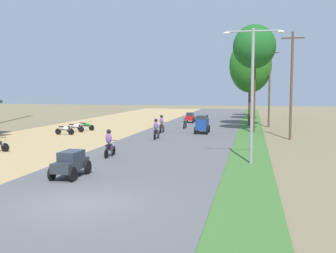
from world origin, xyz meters
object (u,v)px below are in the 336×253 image
object	(u,v)px
median_tree_third	(253,71)
utility_pole_far	(269,86)
car_van_blue	(202,123)
motorbike_foreground_rider	(109,144)
motorbike_ahead_third	(162,124)
median_tree_nearest	(254,47)
streetlamp_mid	(253,85)
motorbike_ahead_second	(156,130)
parked_motorbike_fourth	(65,129)
median_tree_fourth	(253,66)
parked_motorbike_fifth	(75,127)
utility_pole_near	(291,84)
car_sedan_charcoal	(71,163)
median_tree_second	(250,66)
streetlamp_near	(252,86)
parked_motorbike_sixth	(86,125)
car_hatchback_red	(190,117)
motorbike_ahead_fourth	(185,124)

from	to	relation	value
median_tree_third	utility_pole_far	world-z (taller)	utility_pole_far
utility_pole_far	car_van_blue	xyz separation A→B (m)	(-6.21, -8.18, -3.40)
motorbike_foreground_rider	motorbike_ahead_third	xyz separation A→B (m)	(0.07, 13.66, 0.00)
median_tree_nearest	streetlamp_mid	size ratio (longest dim) A/B	1.20
streetlamp_mid	motorbike_ahead_second	bearing A→B (deg)	-103.01
parked_motorbike_fourth	median_tree_fourth	xyz separation A→B (m)	(16.30, 27.14, 6.95)
parked_motorbike_fifth	car_van_blue	xyz separation A→B (m)	(11.88, 1.33, 0.47)
median_tree_nearest	median_tree_fourth	bearing A→B (deg)	90.12
car_van_blue	motorbike_foreground_rider	size ratio (longest dim) A/B	1.34
median_tree_third	motorbike_foreground_rider	xyz separation A→B (m)	(-8.26, -31.95, -5.59)
utility_pole_near	car_sedan_charcoal	bearing A→B (deg)	-123.25
parked_motorbike_fourth	motorbike_ahead_third	size ratio (longest dim) A/B	1.00
median_tree_second	car_van_blue	size ratio (longest dim) A/B	3.99
utility_pole_near	car_van_blue	size ratio (longest dim) A/B	3.59
utility_pole_near	motorbike_foreground_rider	bearing A→B (deg)	-134.82
utility_pole_near	utility_pole_far	xyz separation A→B (m)	(-1.28, 10.81, -0.09)
streetlamp_near	median_tree_second	bearing A→B (deg)	90.64
streetlamp_mid	median_tree_third	bearing A→B (deg)	-89.77
parked_motorbike_fourth	utility_pole_far	world-z (taller)	utility_pole_far
median_tree_third	streetlamp_mid	world-z (taller)	median_tree_third
parked_motorbike_sixth	car_sedan_charcoal	xyz separation A→B (m)	(7.92, -19.88, 0.19)
median_tree_second	car_hatchback_red	distance (m)	9.57
car_sedan_charcoal	car_hatchback_red	distance (m)	31.08
median_tree_fourth	motorbike_ahead_third	xyz separation A→B (m)	(-8.21, -23.88, -6.64)
streetlamp_mid	motorbike_foreground_rider	size ratio (longest dim) A/B	4.62
median_tree_third	motorbike_ahead_third	world-z (taller)	median_tree_third
utility_pole_near	car_sedan_charcoal	distance (m)	20.59
parked_motorbike_sixth	streetlamp_mid	bearing A→B (deg)	59.59
car_sedan_charcoal	motorbike_ahead_fourth	bearing A→B (deg)	86.89
parked_motorbike_sixth	utility_pole_far	xyz separation A→B (m)	(17.73, 7.86, 3.87)
car_van_blue	motorbike_foreground_rider	bearing A→B (deg)	-105.19
parked_motorbike_sixth	median_tree_fourth	size ratio (longest dim) A/B	0.20
parked_motorbike_fifth	car_van_blue	distance (m)	11.97
median_tree_second	motorbike_foreground_rider	size ratio (longest dim) A/B	5.34
motorbike_foreground_rider	car_sedan_charcoal	bearing A→B (deg)	-88.06
median_tree_nearest	motorbike_ahead_fourth	xyz separation A→B (m)	(-6.84, 2.19, -7.40)
motorbike_ahead_second	motorbike_foreground_rider	bearing A→B (deg)	-94.48
median_tree_second	streetlamp_near	size ratio (longest dim) A/B	1.33
car_hatchback_red	motorbike_foreground_rider	world-z (taller)	motorbike_foreground_rider
streetlamp_near	motorbike_ahead_fourth	distance (m)	20.07
median_tree_nearest	parked_motorbike_sixth	bearing A→B (deg)	-173.81
streetlamp_mid	motorbike_ahead_second	size ratio (longest dim) A/B	4.62
parked_motorbike_sixth	motorbike_ahead_second	xyz separation A→B (m)	(8.43, -5.39, 0.30)
median_tree_second	parked_motorbike_sixth	bearing A→B (deg)	-151.01
median_tree_second	streetlamp_near	xyz separation A→B (m)	(0.26, -23.30, -2.43)
streetlamp_mid	utility_pole_far	bearing A→B (deg)	-84.73
car_van_blue	motorbike_ahead_fourth	world-z (taller)	car_van_blue
parked_motorbike_fourth	car_sedan_charcoal	bearing A→B (deg)	-62.79
motorbike_ahead_fourth	parked_motorbike_fourth	bearing A→B (deg)	-140.47
parked_motorbike_fourth	car_hatchback_red	xyz separation A→B (m)	(8.91, 15.10, 0.19)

